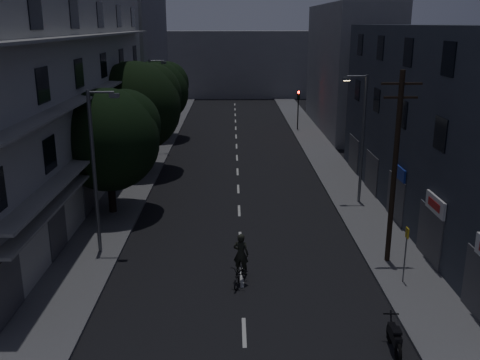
{
  "coord_description": "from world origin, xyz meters",
  "views": [
    {
      "loc": [
        -0.42,
        -15.52,
        11.07
      ],
      "look_at": [
        0.0,
        12.0,
        3.0
      ],
      "focal_mm": 40.0,
      "sensor_mm": 36.0,
      "label": 1
    }
  ],
  "objects_px": {
    "motorcycle": "(394,338)",
    "bus_stop_sign": "(406,245)",
    "utility_pole": "(395,165)",
    "cyclist": "(241,267)"
  },
  "relations": [
    {
      "from": "bus_stop_sign",
      "to": "motorcycle",
      "type": "height_order",
      "value": "bus_stop_sign"
    },
    {
      "from": "motorcycle",
      "to": "cyclist",
      "type": "bearing_deg",
      "value": 138.77
    },
    {
      "from": "bus_stop_sign",
      "to": "cyclist",
      "type": "xyz_separation_m",
      "value": [
        -7.14,
        0.2,
        -1.09
      ]
    },
    {
      "from": "motorcycle",
      "to": "utility_pole",
      "type": "bearing_deg",
      "value": 78.93
    },
    {
      "from": "utility_pole",
      "to": "motorcycle",
      "type": "height_order",
      "value": "utility_pole"
    },
    {
      "from": "motorcycle",
      "to": "bus_stop_sign",
      "type": "bearing_deg",
      "value": 72.32
    },
    {
      "from": "utility_pole",
      "to": "bus_stop_sign",
      "type": "height_order",
      "value": "utility_pole"
    },
    {
      "from": "bus_stop_sign",
      "to": "motorcycle",
      "type": "distance_m",
      "value": 5.45
    },
    {
      "from": "utility_pole",
      "to": "cyclist",
      "type": "bearing_deg",
      "value": -163.93
    },
    {
      "from": "bus_stop_sign",
      "to": "cyclist",
      "type": "distance_m",
      "value": 7.22
    }
  ]
}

